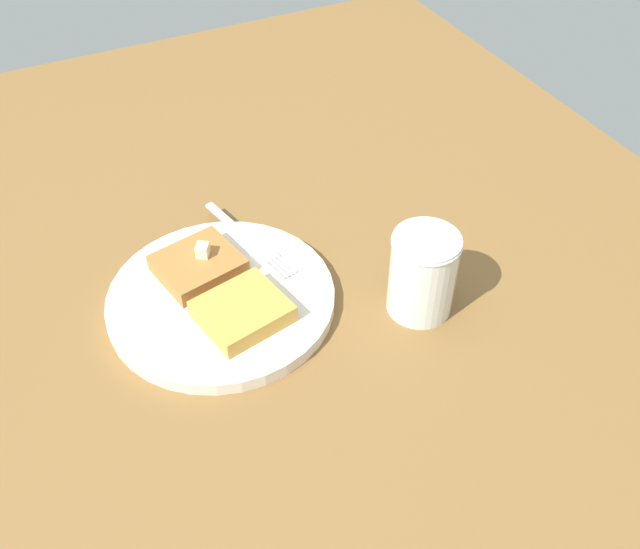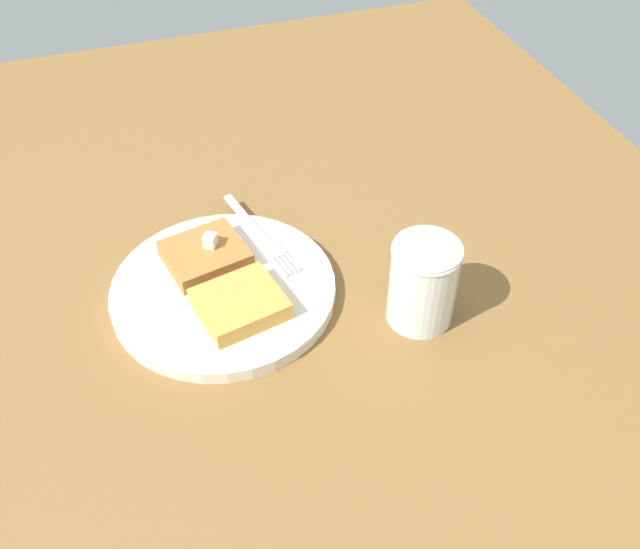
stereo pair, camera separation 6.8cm
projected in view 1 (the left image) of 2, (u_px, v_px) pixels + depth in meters
table_surface at (193, 327)px, 74.79cm from camera, size 126.77×126.77×2.11cm
plate at (221, 298)px, 75.08cm from camera, size 23.95×23.95×1.50cm
toast_slice_left at (198, 265)px, 76.39cm from camera, size 9.04×9.68×1.99cm
toast_slice_middle at (243, 311)px, 71.52cm from camera, size 9.04×9.68×1.99cm
butter_pat_primary at (203, 250)px, 75.59cm from camera, size 1.89×1.85×1.42cm
fork at (252, 243)px, 80.20cm from camera, size 15.91×5.04×0.36cm
syrup_jar at (422, 275)px, 72.33cm from camera, size 7.08×7.08×9.44cm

